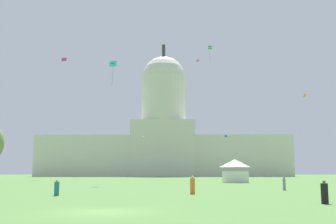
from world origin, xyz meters
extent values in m
plane|color=#4C7538|center=(0.00, 0.00, 0.00)|extent=(800.00, 800.00, 0.00)
cube|color=beige|center=(-35.16, 191.61, 10.27)|extent=(63.92, 22.30, 20.54)
cube|color=beige|center=(28.76, 191.61, 10.27)|extent=(63.92, 22.30, 20.54)
cube|color=beige|center=(-3.20, 191.61, 14.00)|extent=(32.03, 24.53, 27.99)
cylinder|color=beige|center=(-3.20, 191.61, 39.89)|extent=(23.12, 23.12, 23.80)
sphere|color=beige|center=(-3.20, 191.61, 51.79)|extent=(22.60, 22.60, 22.60)
cylinder|color=#2D3833|center=(-3.20, 191.61, 66.44)|extent=(1.80, 1.80, 6.70)
cube|color=white|center=(15.82, 64.11, 1.17)|extent=(4.73, 5.63, 2.35)
pyramid|color=white|center=(15.82, 64.11, 3.96)|extent=(4.97, 5.91, 1.61)
cylinder|color=orange|center=(5.41, 18.40, 0.76)|extent=(0.52, 0.52, 1.51)
sphere|color=beige|center=(5.41, 18.40, 1.64)|extent=(0.28, 0.28, 0.25)
cylinder|color=black|center=(13.73, 6.01, 0.67)|extent=(0.48, 0.48, 1.35)
sphere|color=#A37556|center=(13.73, 6.01, 1.46)|extent=(0.23, 0.23, 0.22)
cylinder|color=gray|center=(16.45, 27.17, 0.71)|extent=(0.45, 0.45, 1.43)
sphere|color=#A37556|center=(16.45, 27.17, 1.53)|extent=(0.31, 0.31, 0.22)
cylinder|color=#1E757A|center=(-6.86, 15.17, 0.62)|extent=(0.62, 0.62, 1.24)
sphere|color=tan|center=(-6.86, 15.17, 1.34)|extent=(0.29, 0.29, 0.20)
cube|color=#D1339E|center=(-32.14, 105.14, 37.53)|extent=(1.51, 1.55, 0.77)
cube|color=#D1339E|center=(-32.14, 105.14, 38.08)|extent=(1.51, 1.55, 0.77)
cube|color=orange|center=(38.11, 87.36, 22.45)|extent=(0.79, 0.79, 1.07)
pyramid|color=white|center=(-9.00, 129.68, 15.10)|extent=(1.11, 1.44, 0.34)
cylinder|color=white|center=(-8.59, 129.56, 12.93)|extent=(0.15, 0.14, 2.86)
cube|color=blue|center=(23.26, 141.98, 16.44)|extent=(1.07, 0.70, 1.06)
cube|color=green|center=(13.39, 92.25, 37.13)|extent=(1.09, 1.12, 0.53)
cube|color=green|center=(13.39, 92.25, 37.73)|extent=(1.09, 1.12, 0.53)
cylinder|color=green|center=(13.25, 92.25, 35.23)|extent=(0.54, 0.48, 3.38)
cube|color=pink|center=(9.74, 90.14, 32.84)|extent=(0.78, 0.78, 0.31)
cube|color=pink|center=(9.74, 90.14, 33.18)|extent=(0.78, 0.78, 0.31)
cube|color=#33BCDB|center=(-7.34, 48.27, 20.74)|extent=(1.33, 1.33, 0.57)
cube|color=#33BCDB|center=(-7.34, 48.27, 21.26)|extent=(1.33, 1.33, 0.57)
cylinder|color=#33BCDB|center=(-7.35, 48.27, 18.79)|extent=(0.32, 0.46, 3.46)
camera|label=1|loc=(3.96, -22.15, 2.06)|focal=44.22mm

